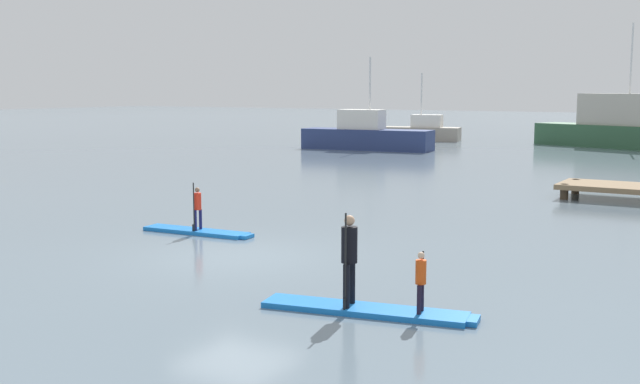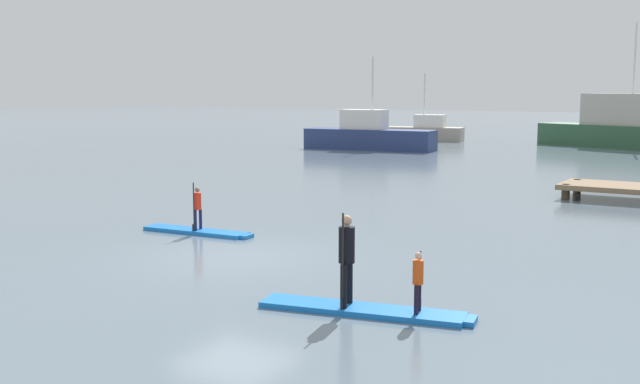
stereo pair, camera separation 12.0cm
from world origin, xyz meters
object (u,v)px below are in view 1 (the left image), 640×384
(fishing_boat_white_large, at_px, (366,135))
(paddleboard_far, at_px, (368,310))
(paddler_child_front, at_px, (421,279))
(fishing_boat_green_midground, at_px, (610,127))
(paddleboard_near, at_px, (198,232))
(paddler_child_solo, at_px, (197,206))
(paddler_adult, at_px, (349,254))
(motor_boat_small_navy, at_px, (422,131))

(fishing_boat_white_large, bearing_deg, paddleboard_far, -62.18)
(paddler_child_front, height_order, fishing_boat_green_midground, fishing_boat_green_midground)
(paddleboard_near, height_order, paddler_child_solo, paddler_child_solo)
(paddler_adult, height_order, paddler_child_front, paddler_adult)
(paddleboard_near, bearing_deg, fishing_boat_green_midground, 84.93)
(paddleboard_far, xyz_separation_m, paddler_child_front, (0.88, 0.19, 0.62))
(paddler_child_solo, relative_size, motor_boat_small_navy, 0.21)
(paddleboard_near, distance_m, fishing_boat_white_large, 29.30)
(paddler_child_front, bearing_deg, fishing_boat_white_large, 119.20)
(motor_boat_small_navy, bearing_deg, paddler_child_front, -66.37)
(fishing_boat_green_midground, xyz_separation_m, motor_boat_small_navy, (-13.40, -0.09, -0.66))
(paddleboard_far, bearing_deg, paddleboard_near, 150.33)
(fishing_boat_white_large, relative_size, motor_boat_small_navy, 1.39)
(fishing_boat_white_large, bearing_deg, paddler_child_front, -60.80)
(paddleboard_near, height_order, paddleboard_far, same)
(paddleboard_near, distance_m, paddler_adult, 8.13)
(paddleboard_far, xyz_separation_m, motor_boat_small_navy, (-17.29, 41.72, 0.65))
(paddleboard_far, distance_m, motor_boat_small_navy, 45.17)
(paddleboard_near, distance_m, motor_boat_small_navy, 38.93)
(paddler_adult, distance_m, fishing_boat_white_large, 35.88)
(paddler_child_solo, distance_m, motor_boat_small_navy, 38.93)
(paddler_adult, distance_m, motor_boat_small_navy, 45.11)
(paddler_adult, bearing_deg, motor_boat_small_navy, 112.08)
(paddler_child_solo, height_order, fishing_boat_white_large, fishing_boat_white_large)
(fishing_boat_green_midground, bearing_deg, fishing_boat_white_large, -142.20)
(fishing_boat_white_large, bearing_deg, motor_boat_small_navy, 92.88)
(paddler_adult, distance_m, paddler_child_front, 1.28)
(paddler_child_solo, height_order, paddler_child_front, paddler_child_solo)
(paddleboard_near, xyz_separation_m, fishing_boat_green_midground, (3.34, 37.69, 1.31))
(paddleboard_near, height_order, fishing_boat_white_large, fishing_boat_white_large)
(paddler_adult, distance_m, fishing_boat_green_midground, 42.04)
(paddler_child_front, distance_m, fishing_boat_green_midground, 41.90)
(paddleboard_near, bearing_deg, motor_boat_small_navy, 104.97)
(paddleboard_near, bearing_deg, paddler_child_front, -25.83)
(paddler_adult, bearing_deg, paddler_child_front, 12.49)
(paddleboard_far, bearing_deg, fishing_boat_green_midground, 95.31)
(fishing_boat_white_large, bearing_deg, fishing_boat_green_midground, 37.80)
(fishing_boat_green_midground, bearing_deg, motor_boat_small_navy, -179.61)
(paddler_adult, bearing_deg, paddleboard_near, 148.70)
(paddleboard_far, bearing_deg, motor_boat_small_navy, 112.51)
(paddleboard_far, xyz_separation_m, fishing_boat_white_large, (-16.79, 31.81, 0.85))
(paddler_child_solo, xyz_separation_m, paddler_child_front, (8.11, -3.92, -0.07))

